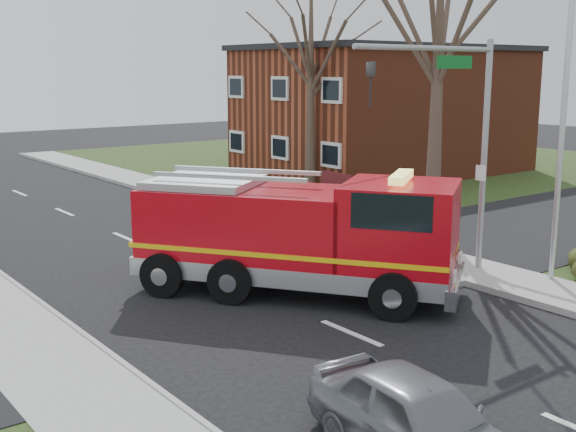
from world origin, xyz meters
TOP-DOWN VIEW (x-y plane):
  - ground at (0.00, 0.00)m, footprint 120.00×120.00m
  - sidewalk_right at (6.20, 0.00)m, footprint 2.40×80.00m
  - sidewalk_left at (-6.20, 0.00)m, footprint 2.40×80.00m
  - brick_building at (19.00, 18.00)m, footprint 15.40×10.40m
  - health_center_sign at (10.50, 12.50)m, footprint 0.12×2.00m
  - bare_tree_near at (9.50, 6.00)m, footprint 6.00×6.00m
  - bare_tree_far at (11.00, 15.00)m, footprint 5.25×5.25m
  - traffic_signal_mast at (5.21, 1.50)m, footprint 5.29×0.18m
  - streetlight_pole at (7.14, -0.50)m, footprint 1.48×0.16m
  - fire_engine at (0.99, 3.14)m, footprint 7.18×8.54m
  - parked_car_maroon at (-2.96, -4.75)m, footprint 2.04×4.29m

SIDE VIEW (x-z plane):
  - ground at x=0.00m, z-range 0.00..0.00m
  - sidewalk_right at x=6.20m, z-range 0.00..0.15m
  - sidewalk_left at x=-6.20m, z-range 0.00..0.15m
  - parked_car_maroon at x=-2.96m, z-range 0.00..1.42m
  - health_center_sign at x=10.50m, z-range 0.18..1.58m
  - fire_engine at x=0.99m, z-range -0.16..3.24m
  - brick_building at x=19.00m, z-range 0.03..7.28m
  - streetlight_pole at x=7.14m, z-range 0.35..8.75m
  - traffic_signal_mast at x=5.21m, z-range 1.31..8.11m
  - bare_tree_far at x=11.00m, z-range 1.24..11.74m
  - bare_tree_near at x=9.50m, z-range 1.41..13.41m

